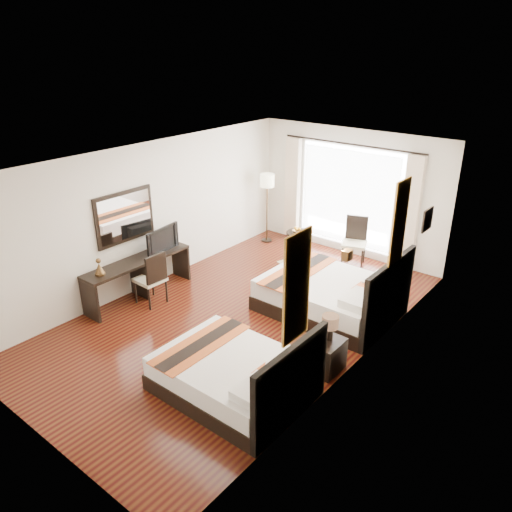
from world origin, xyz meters
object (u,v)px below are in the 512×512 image
Objects in this scene: table_lamp at (330,323)px; side_table at (298,245)px; vase at (323,340)px; floor_lamp at (267,185)px; bed_far at (332,295)px; window_chair at (354,251)px; bed_near at (236,375)px; nightstand at (326,355)px; television at (159,239)px; desk_chair at (152,288)px; fruit_bowl at (297,231)px; console_desk at (139,278)px.

table_lamp reaches higher than side_table.
floor_lamp is at bearing 136.35° from vase.
window_chair is (-0.69, 2.06, -0.01)m from bed_far.
bed_near reaches higher than nightstand.
television is 3.16m from side_table.
table_lamp is at bearing -42.25° from floor_lamp.
vase is at bearing -100.06° from nightstand.
television reaches higher than desk_chair.
desk_chair is at bearing -48.67° from window_chair.
television is at bearing -56.19° from desk_chair.
table_lamp is at bearing 62.00° from bed_near.
vase is at bearing -104.16° from television.
fruit_bowl is at bearing 131.15° from table_lamp.
desk_chair is at bearing 161.39° from bed_near.
vase is 0.21× the size of side_table.
window_chair is at bearing 108.44° from bed_far.
bed_far is 2.39m from side_table.
fruit_bowl is (-1.95, 4.31, 0.36)m from bed_near.
floor_lamp is (-0.22, 3.77, 1.09)m from desk_chair.
bed_near is 1.34m from vase.
bed_near is at bearing -87.40° from bed_far.
bed_near reaches higher than desk_chair.
bed_near is 0.89× the size of bed_far.
bed_near is 4.75m from fruit_bowl.
nightstand is at bearing -174.23° from desk_chair.
bed_far is 2.18m from window_chair.
nightstand is 3.98m from console_desk.
bed_near is at bearing -119.25° from nightstand.
console_desk is 1.33× the size of floor_lamp.
desk_chair is at bearing -155.86° from television.
bed_near is 3.68m from television.
bed_far is at bearing -33.52° from floor_lamp.
table_lamp is 0.62× the size of side_table.
floor_lamp reaches higher than fruit_bowl.
bed_near is 1.54m from table_lamp.
bed_far reaches higher than console_desk.
floor_lamp reaches higher than nightstand.
nightstand is at bearing -42.72° from floor_lamp.
bed_far is at bearing 116.05° from vase.
console_desk is 0.39m from desk_chair.
floor_lamp is 1.66m from side_table.
desk_chair is 0.62× the size of floor_lamp.
vase is at bearing -50.46° from fruit_bowl.
floor_lamp is at bearing -10.68° from television.
side_table is 1.21m from window_chair.
fruit_bowl is at bearing 130.63° from nightstand.
vase is 4.13m from side_table.
nightstand is 0.60× the size of television.
console_desk is 3.60m from side_table.
desk_chair is at bearing -175.91° from nightstand.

